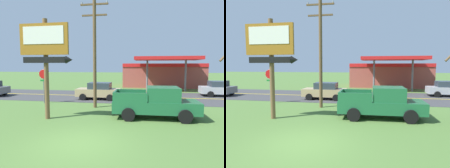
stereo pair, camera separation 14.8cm
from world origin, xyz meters
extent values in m
plane|color=#4C7033|center=(0.00, 0.00, 0.00)|extent=(180.00, 180.00, 0.00)
cube|color=#3D3D3F|center=(0.00, 13.00, 0.01)|extent=(140.00, 8.00, 0.02)
cube|color=gold|center=(0.00, 13.00, 0.02)|extent=(126.00, 0.20, 0.01)
cylinder|color=brown|center=(-3.27, 3.52, 3.03)|extent=(0.28, 0.28, 6.05)
cube|color=#996019|center=(-3.27, 3.34, 4.83)|extent=(3.02, 0.16, 1.84)
cube|color=white|center=(-3.27, 3.25, 5.05)|extent=(2.54, 0.03, 1.03)
cube|color=black|center=(-3.27, 3.34, 3.61)|extent=(2.72, 0.12, 0.36)
cone|color=black|center=(-1.71, 3.34, 3.61)|extent=(0.40, 0.44, 0.44)
cylinder|color=slate|center=(-6.04, 8.15, 1.10)|extent=(0.08, 0.08, 2.20)
cylinder|color=red|center=(-6.04, 8.12, 2.55)|extent=(0.76, 0.03, 0.76)
cylinder|color=white|center=(-6.04, 8.14, 2.55)|extent=(0.80, 0.01, 0.80)
cube|color=#19722D|center=(-6.04, 8.12, 2.00)|extent=(0.56, 0.03, 0.14)
cylinder|color=brown|center=(-1.23, 7.26, 4.19)|extent=(0.26, 0.26, 8.38)
cube|color=brown|center=(-1.23, 7.26, 7.88)|extent=(2.15, 0.12, 0.12)
cube|color=brown|center=(-1.23, 7.26, 7.08)|extent=(1.94, 0.12, 0.12)
cylinder|color=gray|center=(-2.19, 7.26, 8.00)|extent=(0.10, 0.10, 0.14)
cylinder|color=gray|center=(-0.26, 7.26, 8.00)|extent=(0.10, 0.10, 0.14)
cube|color=#A84C42|center=(5.22, 24.72, 1.80)|extent=(12.00, 6.00, 3.60)
cube|color=red|center=(5.22, 21.67, 3.35)|extent=(12.00, 0.12, 0.50)
cube|color=red|center=(5.22, 18.72, 4.20)|extent=(8.00, 5.00, 0.40)
cylinder|color=slate|center=(2.82, 18.72, 2.10)|extent=(0.24, 0.24, 4.20)
cylinder|color=slate|center=(7.62, 18.72, 2.10)|extent=(0.24, 0.24, 4.20)
cube|color=#1E6038|center=(3.29, 4.81, 0.76)|extent=(5.25, 2.10, 0.72)
cube|color=#1E6038|center=(3.74, 4.82, 1.54)|extent=(1.95, 1.85, 0.84)
cube|color=#28333D|center=(4.63, 4.85, 1.54)|extent=(0.14, 1.66, 0.71)
cube|color=#1E6038|center=(1.74, 5.69, 1.40)|extent=(1.95, 0.17, 0.56)
cube|color=#1E6038|center=(1.79, 3.85, 1.40)|extent=(1.95, 0.17, 0.56)
cube|color=#1E6038|center=(0.79, 4.75, 1.40)|extent=(0.17, 1.88, 0.56)
cylinder|color=black|center=(4.88, 5.83, 0.40)|extent=(0.81, 0.30, 0.80)
cylinder|color=black|center=(4.93, 3.87, 0.40)|extent=(0.81, 0.30, 0.80)
cylinder|color=black|center=(1.65, 5.75, 0.40)|extent=(0.81, 0.30, 0.80)
cylinder|color=black|center=(1.70, 3.79, 0.40)|extent=(0.81, 0.30, 0.80)
cube|color=#A8AAAF|center=(10.61, 15.00, 0.68)|extent=(4.20, 1.76, 0.72)
cube|color=#2D3842|center=(10.46, 15.00, 1.34)|extent=(2.10, 1.56, 0.60)
cylinder|color=black|center=(9.30, 15.88, 0.32)|extent=(0.64, 0.24, 0.64)
cylinder|color=black|center=(9.30, 14.12, 0.32)|extent=(0.64, 0.24, 0.64)
cube|color=tan|center=(-1.87, 11.00, 0.68)|extent=(4.20, 1.76, 0.72)
cube|color=#2D3842|center=(-1.72, 11.00, 1.34)|extent=(2.10, 1.56, 0.60)
cylinder|color=black|center=(-3.17, 10.12, 0.32)|extent=(0.64, 0.24, 0.64)
cylinder|color=black|center=(-3.17, 11.88, 0.32)|extent=(0.64, 0.24, 0.64)
cylinder|color=black|center=(-0.57, 10.12, 0.32)|extent=(0.64, 0.24, 0.64)
cylinder|color=black|center=(-0.57, 11.88, 0.32)|extent=(0.64, 0.24, 0.64)
cylinder|color=black|center=(-12.87, 11.88, 0.32)|extent=(0.64, 0.24, 0.64)
camera|label=1|loc=(2.72, -7.67, 3.26)|focal=31.80mm
camera|label=2|loc=(2.86, -7.64, 3.26)|focal=31.80mm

